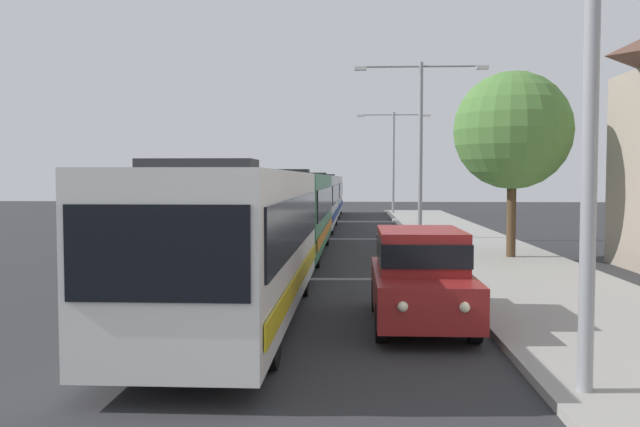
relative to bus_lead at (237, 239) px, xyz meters
The scene contains 9 objects.
bus_lead is the anchor object (origin of this frame).
bus_second_in_line 12.08m from the bus_lead, 90.00° to the left, with size 2.58×12.27×3.21m.
bus_middle 24.84m from the bus_lead, 90.00° to the left, with size 2.58×11.92×3.21m.
bus_fourth_in_line 38.02m from the bus_lead, 90.00° to the left, with size 2.58×11.45×3.21m.
white_suv 3.76m from the bus_lead, ahead, with size 1.86×4.53×1.90m.
streetlamp_near 7.88m from the bus_lead, 40.83° to the right, with size 6.49×0.28×7.85m.
streetlamp_mid 19.09m from the bus_lead, 73.29° to the left, with size 6.14×0.28×8.12m.
streetlamp_far 41.12m from the bus_lead, 82.43° to the left, with size 5.82×0.28×8.04m.
roadside_tree 13.39m from the bus_lead, 52.95° to the left, with size 4.11×4.11×6.50m.
Camera 1 is at (1.12, -3.39, 2.92)m, focal length 37.65 mm.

